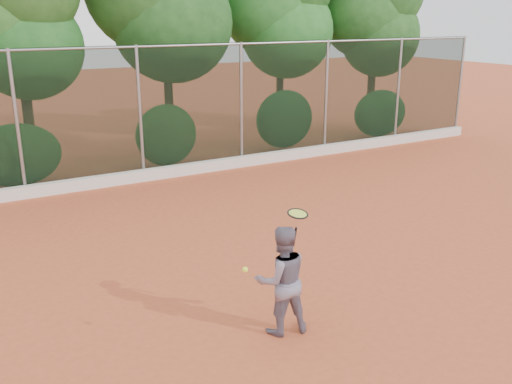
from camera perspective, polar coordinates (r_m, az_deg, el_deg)
ground at (r=9.67m, az=3.01°, el=-8.63°), size 80.00×80.00×0.00m
concrete_curb at (r=15.41m, az=-10.94°, el=1.68°), size 24.00×0.20×0.30m
tennis_player at (r=7.84m, az=2.56°, el=-8.78°), size 0.86×0.73×1.56m
chainlink_fence at (r=15.22m, az=-11.54°, el=8.04°), size 24.09×0.09×3.50m
foliage_backdrop at (r=16.78m, az=-16.25°, el=17.29°), size 23.70×3.63×7.55m
tennis_racket at (r=7.60m, az=4.16°, el=-2.45°), size 0.31×0.31×0.54m
tennis_ball_in_flight at (r=6.86m, az=-1.10°, el=-7.77°), size 0.07×0.07×0.07m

